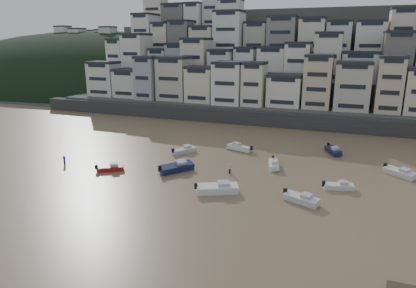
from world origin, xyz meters
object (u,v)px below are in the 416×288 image
at_px(boat_a, 217,187).
at_px(boat_e, 274,164).
at_px(boat_i, 333,150).
at_px(person_blue, 64,160).
at_px(boat_b, 301,198).
at_px(boat_c, 176,166).
at_px(boat_f, 184,149).
at_px(boat_g, 400,172).
at_px(person_pink, 230,168).
at_px(boat_d, 339,185).
at_px(boat_h, 240,147).
at_px(boat_j, 110,167).

height_order(boat_a, boat_e, boat_a).
distance_m(boat_i, person_blue, 49.67).
bearing_deg(boat_b, boat_c, -171.91).
distance_m(boat_f, person_blue, 21.68).
distance_m(boat_b, boat_c, 21.62).
height_order(boat_c, boat_f, boat_c).
relative_size(boat_g, person_pink, 3.17).
bearing_deg(person_blue, person_pink, 11.83).
xyz_separation_m(boat_a, boat_f, (-12.46, 16.17, -0.17)).
distance_m(boat_c, boat_e, 16.63).
bearing_deg(person_blue, boat_d, 6.58).
height_order(boat_b, boat_h, boat_h).
distance_m(boat_j, person_blue, 9.40).
distance_m(boat_f, boat_j, 15.53).
bearing_deg(person_blue, boat_h, 36.25).
distance_m(boat_f, person_pink, 14.09).
relative_size(boat_a, boat_j, 1.37).
bearing_deg(boat_f, person_pink, -89.29).
xyz_separation_m(boat_j, person_blue, (-9.40, -0.12, 0.23)).
height_order(boat_c, person_blue, boat_c).
relative_size(boat_d, boat_e, 0.88).
xyz_separation_m(boat_f, person_blue, (-16.71, -13.81, 0.16)).
xyz_separation_m(boat_d, boat_f, (-28.58, 8.58, 0.08)).
relative_size(person_blue, person_pink, 1.00).
distance_m(boat_c, person_pink, 8.82).
height_order(boat_a, boat_d, boat_a).
xyz_separation_m(boat_f, boat_i, (26.95, 9.85, 0.03)).
relative_size(boat_h, boat_j, 1.21).
relative_size(boat_a, person_blue, 3.71).
bearing_deg(boat_g, boat_i, 177.50).
xyz_separation_m(boat_e, boat_g, (19.69, 2.92, 0.04)).
height_order(boat_b, boat_c, boat_c).
height_order(boat_h, person_blue, person_blue).
bearing_deg(boat_h, boat_i, -148.56).
xyz_separation_m(boat_c, boat_e, (14.73, 7.73, -0.17)).
distance_m(boat_b, person_blue, 40.83).
relative_size(boat_e, boat_f, 1.00).
xyz_separation_m(boat_c, boat_d, (25.45, 1.44, -0.25)).
bearing_deg(boat_a, person_blue, 149.97).
relative_size(boat_c, person_pink, 3.70).
xyz_separation_m(boat_b, boat_f, (-24.08, 15.34, -0.01)).
xyz_separation_m(boat_g, boat_i, (-10.60, 9.22, -0.02)).
relative_size(boat_f, boat_h, 0.91).
bearing_deg(person_blue, boat_e, 18.42).
height_order(boat_g, boat_j, boat_g).
bearing_deg(boat_i, boat_j, -80.16).
height_order(boat_b, boat_j, boat_b).
relative_size(boat_b, boat_h, 0.93).
bearing_deg(boat_d, boat_c, 168.07).
bearing_deg(boat_j, boat_d, -23.06).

